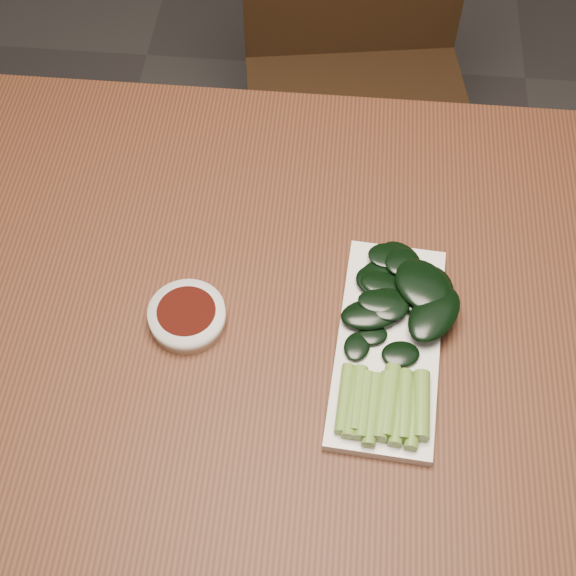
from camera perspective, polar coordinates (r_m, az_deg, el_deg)
The scene contains 6 objects.
ground at distance 1.67m, azimuth 0.51°, elevation -15.78°, with size 6.00×6.00×0.00m, color #322F2F.
table at distance 1.05m, azimuth 0.79°, elevation -4.33°, with size 1.40×0.80×0.75m.
chair_far at distance 1.68m, azimuth 5.01°, elevation 14.87°, with size 0.51×0.51×0.89m.
sauce_bowl at distance 0.98m, azimuth -7.18°, elevation -2.01°, with size 0.09×0.09×0.03m.
serving_plate at distance 0.97m, azimuth 7.13°, elevation -4.02°, with size 0.14×0.29×0.01m.
gai_lan at distance 0.95m, azimuth 7.88°, elevation -3.39°, with size 0.16×0.29×0.03m.
Camera 1 is at (0.03, -0.51, 1.59)m, focal length 50.00 mm.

